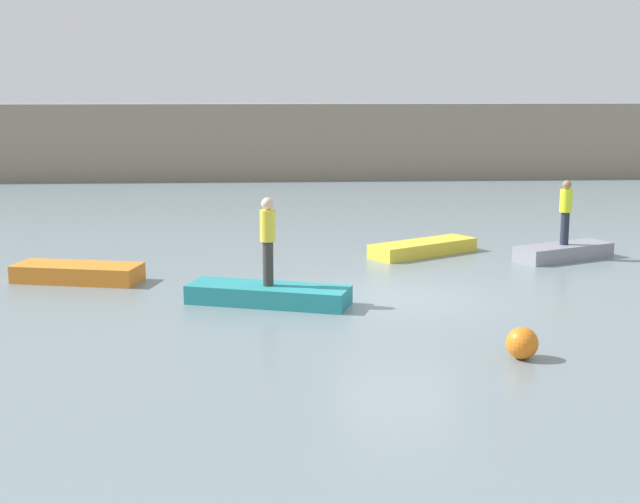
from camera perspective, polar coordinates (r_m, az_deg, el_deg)
ground_plane at (r=19.43m, az=5.04°, el=-2.94°), size 120.00×120.00×0.00m
embankment_wall at (r=43.35m, az=0.24°, el=6.96°), size 80.00×1.20×3.57m
rowboat_orange at (r=21.66m, az=-15.05°, el=-1.31°), size 3.07×1.70×0.41m
rowboat_teal at (r=18.83m, az=-3.28°, el=-2.74°), size 3.52×2.04×0.39m
rowboat_yellow at (r=24.37m, az=6.53°, el=0.23°), size 3.14×2.45×0.36m
rowboat_grey at (r=24.42m, az=15.13°, el=-0.02°), size 2.84×1.97×0.39m
person_yellow_shirt at (r=18.58m, az=-3.32°, el=0.97°), size 0.32×0.32×1.84m
person_hiviz_shirt at (r=24.24m, az=15.26°, el=2.61°), size 0.32×0.32×1.68m
mooring_buoy at (r=15.47m, az=12.65°, el=-5.67°), size 0.54×0.54×0.54m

